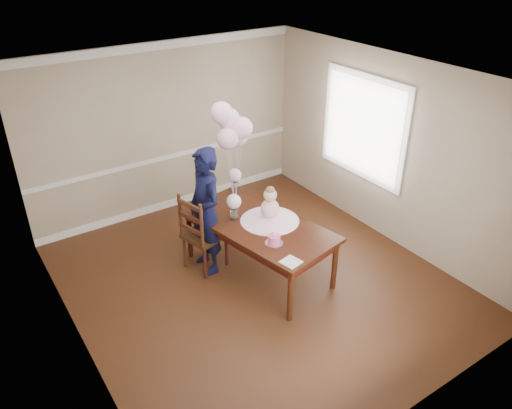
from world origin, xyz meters
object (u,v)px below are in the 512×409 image
object	(u,v)px
dining_table_top	(259,225)
woman	(206,212)
dining_chair_seat	(205,235)
birthday_cake	(274,239)

from	to	relation	value
dining_table_top	woman	size ratio (longest dim) A/B	1.16
dining_chair_seat	woman	bearing A→B (deg)	-88.87
dining_table_top	woman	distance (m)	0.71
birthday_cake	woman	distance (m)	1.04
birthday_cake	woman	size ratio (longest dim) A/B	0.09
dining_table_top	woman	world-z (taller)	woman
birthday_cake	woman	xyz separation A→B (m)	(-0.41, 0.96, 0.06)
birthday_cake	woman	bearing A→B (deg)	113.14
dining_table_top	dining_chair_seat	size ratio (longest dim) A/B	4.15
birthday_cake	dining_chair_seat	bearing A→B (deg)	112.85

